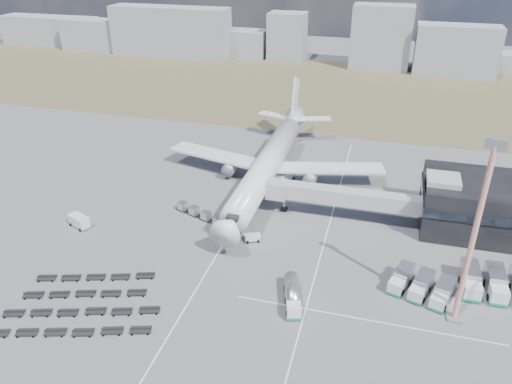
# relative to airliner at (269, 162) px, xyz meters

# --- Properties ---
(ground) EXTENTS (420.00, 420.00, 0.00)m
(ground) POSITION_rel_airliner_xyz_m (0.00, -32.38, -5.29)
(ground) COLOR #565659
(ground) RESTS_ON ground
(grass_strip) EXTENTS (420.00, 90.00, 0.01)m
(grass_strip) POSITION_rel_airliner_xyz_m (0.00, 77.62, -5.29)
(grass_strip) COLOR #4D462E
(grass_strip) RESTS_ON ground
(lane_markings) EXTENTS (47.12, 110.00, 0.01)m
(lane_markings) POSITION_rel_airliner_xyz_m (9.77, -29.38, -5.29)
(lane_markings) COLOR silver
(lane_markings) RESTS_ON ground
(terminal) EXTENTS (30.40, 16.40, 11.00)m
(terminal) POSITION_rel_airliner_xyz_m (47.77, -8.41, -0.04)
(terminal) COLOR black
(terminal) RESTS_ON ground
(jet_bridge) EXTENTS (30.30, 3.80, 7.05)m
(jet_bridge) POSITION_rel_airliner_xyz_m (15.90, -11.95, -0.24)
(jet_bridge) COLOR #939399
(jet_bridge) RESTS_ON ground
(airliner) EXTENTS (51.59, 64.53, 17.62)m
(airliner) POSITION_rel_airliner_xyz_m (0.00, 0.00, 0.00)
(airliner) COLOR silver
(airliner) RESTS_ON ground
(skyline) EXTENTS (312.90, 24.76, 25.15)m
(skyline) POSITION_rel_airliner_xyz_m (-20.40, 117.99, 3.09)
(skyline) COLOR gray
(skyline) RESTS_ON ground
(fuel_tanker) EXTENTS (4.52, 9.11, 2.85)m
(fuel_tanker) POSITION_rel_airliner_xyz_m (13.66, -39.49, -3.86)
(fuel_tanker) COLOR silver
(fuel_tanker) RESTS_ON ground
(pushback_tug) EXTENTS (3.25, 2.63, 1.33)m
(pushback_tug) POSITION_rel_airliner_xyz_m (2.96, -24.38, -4.63)
(pushback_tug) COLOR silver
(pushback_tug) RESTS_ON ground
(utility_van) EXTENTS (4.97, 3.65, 2.40)m
(utility_van) POSITION_rel_airliner_xyz_m (-31.10, -28.51, -4.09)
(utility_van) COLOR silver
(utility_van) RESTS_ON ground
(catering_truck) EXTENTS (4.35, 6.69, 2.85)m
(catering_truck) POSITION_rel_airliner_xyz_m (3.44, 0.77, -3.83)
(catering_truck) COLOR silver
(catering_truck) RESTS_ON ground
(service_trucks_near) EXTENTS (10.67, 9.28, 2.74)m
(service_trucks_near) POSITION_rel_airliner_xyz_m (33.02, -31.76, -3.81)
(service_trucks_near) COLOR silver
(service_trucks_near) RESTS_ON ground
(service_trucks_far) EXTENTS (14.55, 8.27, 3.19)m
(service_trucks_far) POSITION_rel_airliner_xyz_m (46.40, -28.26, -3.56)
(service_trucks_far) COLOR silver
(service_trucks_far) RESTS_ON ground
(uld_row) EXTENTS (15.05, 7.23, 1.71)m
(uld_row) POSITION_rel_airliner_xyz_m (-8.11, -19.60, -4.27)
(uld_row) COLOR black
(uld_row) RESTS_ON ground
(baggage_dollies) EXTENTS (25.67, 20.35, 0.73)m
(baggage_dollies) POSITION_rel_airliner_xyz_m (-17.77, -48.89, -4.92)
(baggage_dollies) COLOR black
(baggage_dollies) RESTS_ON ground
(floodlight_mast) EXTENTS (2.76, 2.23, 28.85)m
(floodlight_mast) POSITION_rel_airliner_xyz_m (37.84, -36.52, 9.17)
(floodlight_mast) COLOR red
(floodlight_mast) RESTS_ON ground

